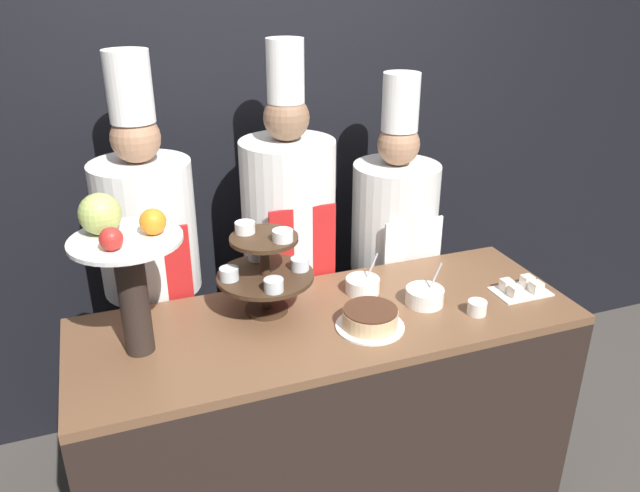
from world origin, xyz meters
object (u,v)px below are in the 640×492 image
object	(u,v)px
serving_bowl_far	(363,285)
serving_bowl_near	(425,296)
cake_round	(370,319)
cake_square_tray	(521,288)
fruit_pedestal	(124,257)
chef_center_right	(393,247)
tiered_stand	(265,267)
chef_left	(152,267)
cup_white	(477,308)
chef_center_left	(289,245)

from	to	relation	value
serving_bowl_far	serving_bowl_near	bearing A→B (deg)	-41.76
cake_round	cake_square_tray	bearing A→B (deg)	2.75
fruit_pedestal	chef_center_right	world-z (taller)	chef_center_right
tiered_stand	cake_square_tray	world-z (taller)	tiered_stand
fruit_pedestal	serving_bowl_near	size ratio (longest dim) A/B	3.31
fruit_pedestal	chef_left	xyz separation A→B (m)	(0.11, 0.51, -0.29)
cake_square_tray	chef_left	distance (m)	1.51
fruit_pedestal	chef_center_right	size ratio (longest dim) A/B	0.32
serving_bowl_near	chef_center_right	bearing A→B (deg)	74.97
cake_round	chef_center_right	distance (m)	0.79
fruit_pedestal	serving_bowl_far	size ratio (longest dim) A/B	3.37
cake_square_tray	chef_center_right	distance (m)	0.68
fruit_pedestal	serving_bowl_far	world-z (taller)	fruit_pedestal
cake_round	serving_bowl_far	world-z (taller)	serving_bowl_far
serving_bowl_near	chef_center_right	size ratio (longest dim) A/B	0.10
serving_bowl_near	cake_square_tray	bearing A→B (deg)	-7.35
cup_white	chef_left	xyz separation A→B (m)	(-1.11, 0.71, 0.03)
cup_white	chef_center_right	size ratio (longest dim) A/B	0.04
serving_bowl_far	chef_center_left	distance (m)	0.45
fruit_pedestal	cake_round	distance (m)	0.88
serving_bowl_far	chef_center_right	bearing A→B (deg)	50.31
serving_bowl_far	chef_center_left	size ratio (longest dim) A/B	0.09
tiered_stand	chef_center_left	world-z (taller)	chef_center_left
fruit_pedestal	serving_bowl_far	distance (m)	0.95
serving_bowl_far	chef_center_left	xyz separation A→B (m)	(-0.17, 0.41, 0.03)
chef_left	chef_center_left	xyz separation A→B (m)	(0.60, -0.00, 0.00)
cake_round	fruit_pedestal	bearing A→B (deg)	169.42
fruit_pedestal	chef_center_right	bearing A→B (deg)	22.70
fruit_pedestal	serving_bowl_near	distance (m)	1.12
cake_square_tray	chef_center_right	xyz separation A→B (m)	(-0.25, 0.63, -0.05)
cake_round	chef_left	distance (m)	0.96
fruit_pedestal	chef_center_left	xyz separation A→B (m)	(0.71, 0.51, -0.29)
cup_white	chef_center_left	xyz separation A→B (m)	(-0.51, 0.71, 0.03)
serving_bowl_near	chef_center_left	distance (m)	0.68
cake_round	chef_center_right	xyz separation A→B (m)	(0.42, 0.66, -0.07)
tiered_stand	cake_round	distance (m)	0.43
serving_bowl_far	chef_left	world-z (taller)	chef_left
cake_round	cup_white	xyz separation A→B (m)	(0.42, -0.05, -0.01)
fruit_pedestal	tiered_stand	bearing A→B (deg)	10.86
tiered_stand	chef_left	bearing A→B (deg)	131.68
tiered_stand	chef_center_left	size ratio (longest dim) A/B	0.19
cup_white	serving_bowl_far	size ratio (longest dim) A/B	0.44
cake_square_tray	chef_left	world-z (taller)	chef_left
cake_square_tray	serving_bowl_near	distance (m)	0.41
serving_bowl_far	chef_left	bearing A→B (deg)	151.93
cake_square_tray	cup_white	bearing A→B (deg)	-162.33
cup_white	chef_center_right	bearing A→B (deg)	89.37
fruit_pedestal	cup_white	world-z (taller)	fruit_pedestal
cake_square_tray	cake_round	bearing A→B (deg)	-177.25
tiered_stand	cup_white	xyz separation A→B (m)	(0.73, -0.29, -0.16)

